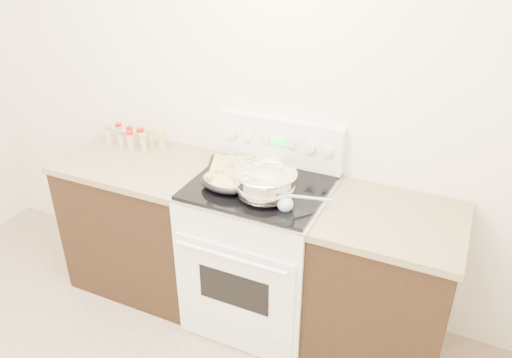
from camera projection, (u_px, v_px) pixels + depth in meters
The scene contains 9 objects.
counter_left at pixel (146, 222), 3.30m from camera, with size 0.93×0.67×0.92m.
counter_right at pixel (382, 287), 2.72m from camera, with size 0.73×0.67×0.92m.
kitchen_range at pixel (260, 250), 2.97m from camera, with size 0.78×0.73×1.22m.
mixing_bowl at pixel (265, 184), 2.59m from camera, with size 0.42×0.42×0.19m.
roasting_pan at pixel (225, 181), 2.68m from camera, with size 0.32×0.24×0.11m.
baking_sheet at pixel (245, 167), 2.90m from camera, with size 0.51×0.44×0.06m.
wooden_spoon at pixel (264, 189), 2.68m from camera, with size 0.13×0.26×0.04m.
blue_ladle at pixel (288, 203), 2.51m from camera, with size 0.25×0.19×0.10m.
spice_jars at pixel (134, 138), 3.23m from camera, with size 0.40×0.16×0.13m.
Camera 1 is at (1.34, -0.78, 2.28)m, focal length 35.00 mm.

